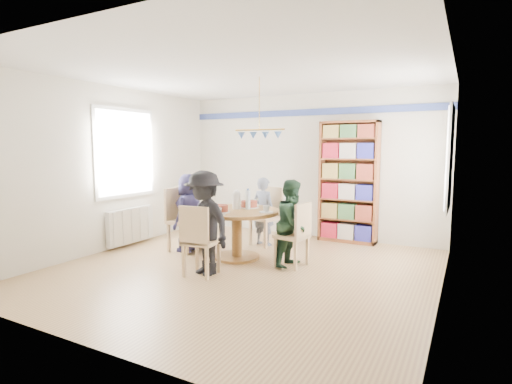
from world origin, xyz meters
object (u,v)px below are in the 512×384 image
Objects in this scene: chair_right at (296,232)px; radiator at (131,225)px; person_near at (205,223)px; chair_left at (181,216)px; person_far at (264,211)px; chair_far at (268,213)px; person_left at (190,213)px; dining_table at (237,222)px; person_right at (293,223)px; chair_near at (198,238)px; bookshelf at (349,183)px.

radiator is at bearing -176.64° from chair_right.
radiator is at bearing 179.36° from person_near.
person_far is (1.03, 0.98, 0.02)m from chair_left.
person_near is at bearing 100.42° from person_far.
person_left reaches higher than chair_far.
person_near is at bearing 47.66° from person_left.
person_left is at bearing -131.93° from chair_far.
person_near reaches higher than dining_table.
person_near is (1.08, -0.84, 0.13)m from chair_left.
person_near is (-0.88, -0.92, 0.07)m from person_right.
chair_near is (2.06, -0.83, 0.17)m from radiator.
radiator is at bearing 37.68° from person_far.
radiator is 2.97m from person_right.
person_far is at bearing -142.81° from bookshelf.
radiator is 0.99× the size of chair_far.
chair_far is 1.91m from person_near.
chair_far is at bearing 132.88° from chair_right.
person_right reaches higher than chair_far.
chair_left is at bearing 7.46° from radiator.
person_left is at bearing 96.64° from person_right.
chair_far is 1.39m from person_left.
chair_far is 0.72× the size of person_near.
chair_near is at bearing -21.97° from radiator.
radiator is 2.06m from dining_table.
chair_far is (0.03, 1.03, -0.00)m from dining_table.
chair_left is 1.42m from person_far.
bookshelf is (0.22, 1.86, 0.55)m from chair_right.
radiator is 1.20m from person_left.
dining_table reaches higher than radiator.
person_near is (0.03, -0.88, 0.14)m from dining_table.
person_right is at bearing 4.05° from radiator.
dining_table is 1.37× the size of chair_near.
radiator is at bearing -80.41° from person_left.
person_left is 1.80m from person_right.
dining_table is 0.89m from person_near.
radiator is 3.90m from bookshelf.
chair_near is at bearing -42.04° from chair_left.
chair_near is at bearing 43.48° from person_left.
chair_near is (-0.01, -2.03, -0.03)m from chair_far.
person_right is at bearing 2.31° from chair_left.
person_near reaches higher than person_right.
chair_left is (0.99, 0.13, 0.22)m from radiator.
chair_near is at bearing -89.13° from dining_table.
person_near is at bearing -90.08° from chair_far.
dining_table is at bearing 91.26° from person_left.
person_far is at bearing 109.70° from person_near.
chair_far is at bearing 108.12° from person_near.
radiator is 0.46× the size of bookshelf.
person_left is (-0.93, -1.03, 0.08)m from chair_far.
person_far is at bearing 43.60° from chair_left.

